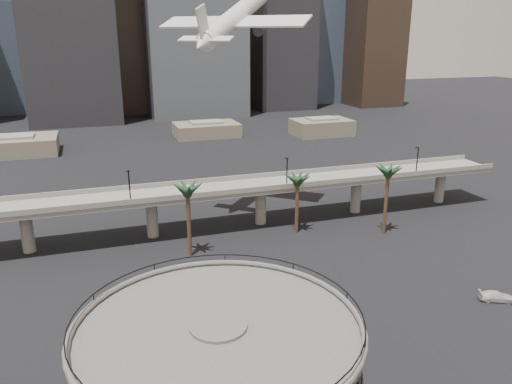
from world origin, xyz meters
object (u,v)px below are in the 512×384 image
object	(u,v)px
car_b	(288,300)
car_c	(496,296)
airborne_jet	(235,18)
overpass	(208,195)
car_a	(216,343)

from	to	relation	value
car_b	car_c	xyz separation A→B (m)	(29.23, -8.87, -0.02)
airborne_jet	car_c	distance (m)	71.36
overpass	car_a	world-z (taller)	overpass
car_a	car_b	bearing A→B (deg)	-53.91
airborne_jet	car_a	world-z (taller)	airborne_jet
overpass	car_c	distance (m)	53.09
car_b	car_c	world-z (taller)	car_b
airborne_jet	car_c	bearing A→B (deg)	-116.73
car_c	airborne_jet	bearing A→B (deg)	48.16
overpass	airborne_jet	world-z (taller)	airborne_jet
overpass	airborne_jet	xyz separation A→B (m)	(9.93, 13.59, 33.17)
overpass	car_b	xyz separation A→B (m)	(4.01, -31.99, -6.61)
airborne_jet	car_b	distance (m)	60.79
airborne_jet	car_a	bearing A→B (deg)	-159.19
overpass	car_a	size ratio (longest dim) A/B	31.68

